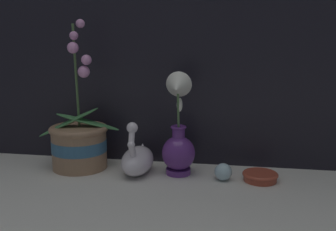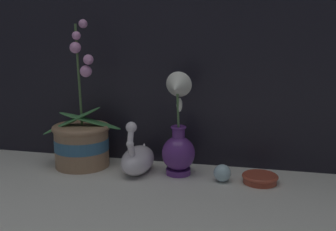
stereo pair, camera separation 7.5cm
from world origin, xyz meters
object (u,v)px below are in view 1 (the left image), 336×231
object	(u,v)px
swan_figurine	(138,159)
blue_vase	(178,139)
amber_dish	(260,176)
orchid_potted_plant	(79,141)
glass_sphere	(223,172)

from	to	relation	value
swan_figurine	blue_vase	distance (m)	0.15
blue_vase	amber_dish	bearing A→B (deg)	-2.97
orchid_potted_plant	blue_vase	xyz separation A→B (m)	(0.33, -0.01, 0.03)
orchid_potted_plant	amber_dish	distance (m)	0.59
swan_figurine	blue_vase	bearing A→B (deg)	4.81
orchid_potted_plant	amber_dish	xyz separation A→B (m)	(0.59, -0.03, -0.07)
amber_dish	orchid_potted_plant	bearing A→B (deg)	177.43
blue_vase	orchid_potted_plant	bearing A→B (deg)	177.74
orchid_potted_plant	glass_sphere	size ratio (longest dim) A/B	9.10
swan_figurine	blue_vase	world-z (taller)	blue_vase
orchid_potted_plant	swan_figurine	xyz separation A→B (m)	(0.20, -0.02, -0.04)
glass_sphere	amber_dish	bearing A→B (deg)	7.34
swan_figurine	glass_sphere	bearing A→B (deg)	-3.51
swan_figurine	blue_vase	xyz separation A→B (m)	(0.13, 0.01, 0.07)
glass_sphere	blue_vase	bearing A→B (deg)	169.08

